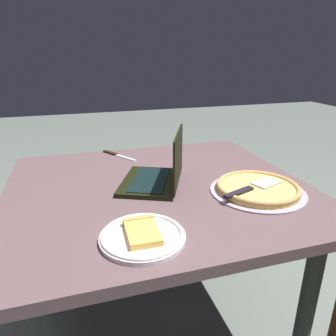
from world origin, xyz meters
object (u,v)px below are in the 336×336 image
at_px(pizza_plate, 142,235).
at_px(pizza_tray, 258,188).
at_px(dining_table, 158,204).
at_px(table_knife, 116,155).
at_px(laptop, 159,174).

height_order(pizza_plate, pizza_tray, pizza_plate).
distance_m(dining_table, pizza_plate, 0.41).
bearing_deg(table_knife, pizza_plate, -92.51).
bearing_deg(pizza_tray, dining_table, 153.20).
bearing_deg(dining_table, table_knife, 103.88).
relative_size(pizza_tray, table_knife, 1.73).
distance_m(dining_table, laptop, 0.13).
xyz_separation_m(pizza_plate, table_knife, (0.04, 0.81, -0.01)).
bearing_deg(pizza_plate, pizza_tray, 20.67).
bearing_deg(pizza_tray, table_knife, 126.66).
xyz_separation_m(pizza_tray, table_knife, (-0.46, 0.62, -0.01)).
bearing_deg(table_knife, dining_table, -76.12).
bearing_deg(pizza_tray, pizza_plate, -159.33).
bearing_deg(dining_table, pizza_plate, -111.59).
bearing_deg(pizza_plate, dining_table, 68.41).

